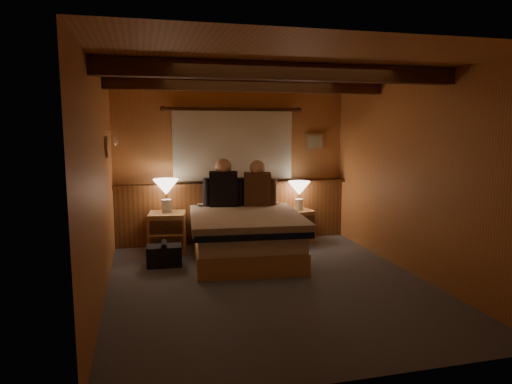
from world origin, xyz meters
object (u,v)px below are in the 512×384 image
object	(u,v)px
nightstand_right	(297,226)
person_left	(223,186)
duffel_bag	(164,255)
lamp_right	(299,190)
bed	(245,235)
nightstand_left	(167,232)
person_right	(257,187)
lamp_left	(166,189)

from	to	relation	value
nightstand_right	person_left	xyz separation A→B (m)	(-1.18, -0.11, 0.67)
duffel_bag	lamp_right	bearing A→B (deg)	23.27
nightstand_right	duffel_bag	xyz separation A→B (m)	(-2.09, -0.79, -0.11)
bed	lamp_right	distance (m)	1.35
nightstand_right	lamp_right	distance (m)	0.56
nightstand_left	duffel_bag	world-z (taller)	nightstand_left
nightstand_right	lamp_right	bearing A→B (deg)	6.51
nightstand_right	duffel_bag	distance (m)	2.24
bed	nightstand_left	bearing A→B (deg)	152.93
person_right	nightstand_right	bearing A→B (deg)	25.19
person_right	duffel_bag	size ratio (longest dim) A/B	1.53
lamp_left	lamp_right	distance (m)	2.04
nightstand_right	person_left	bearing A→B (deg)	173.47
person_left	person_right	distance (m)	0.50
bed	person_left	distance (m)	0.86
nightstand_left	person_right	bearing A→B (deg)	3.57
person_left	lamp_left	bearing A→B (deg)	-175.59
nightstand_left	nightstand_right	distance (m)	2.01
nightstand_left	duffel_bag	xyz separation A→B (m)	(-0.08, -0.72, -0.14)
bed	lamp_right	bearing A→B (deg)	40.34
bed	lamp_left	world-z (taller)	lamp_left
nightstand_left	lamp_left	size ratio (longest dim) A/B	1.18
bed	person_left	bearing A→B (deg)	112.50
lamp_left	person_left	world-z (taller)	person_left
nightstand_right	duffel_bag	bearing A→B (deg)	-171.26
lamp_right	person_right	xyz separation A→B (m)	(-0.72, -0.18, 0.10)
bed	duffel_bag	size ratio (longest dim) A/B	4.33
person_left	nightstand_right	bearing A→B (deg)	15.96
person_right	lamp_left	bearing A→B (deg)	-175.23
bed	person_right	world-z (taller)	person_right
nightstand_right	duffel_bag	world-z (taller)	nightstand_right
nightstand_right	nightstand_left	bearing A→B (deg)	170.14
person_right	nightstand_left	bearing A→B (deg)	-173.10
nightstand_left	person_right	world-z (taller)	person_right
lamp_right	person_left	distance (m)	1.23
lamp_left	person_left	xyz separation A→B (m)	(0.82, -0.09, 0.02)
nightstand_left	bed	bearing A→B (deg)	-24.50
nightstand_left	lamp_right	bearing A→B (deg)	10.19
lamp_right	person_right	distance (m)	0.75
nightstand_left	lamp_left	bearing A→B (deg)	96.26
lamp_left	person_left	size ratio (longest dim) A/B	0.66
lamp_right	bed	bearing A→B (deg)	-144.87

